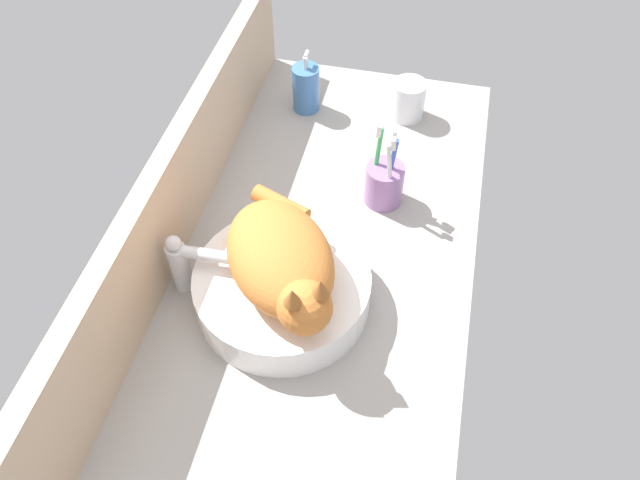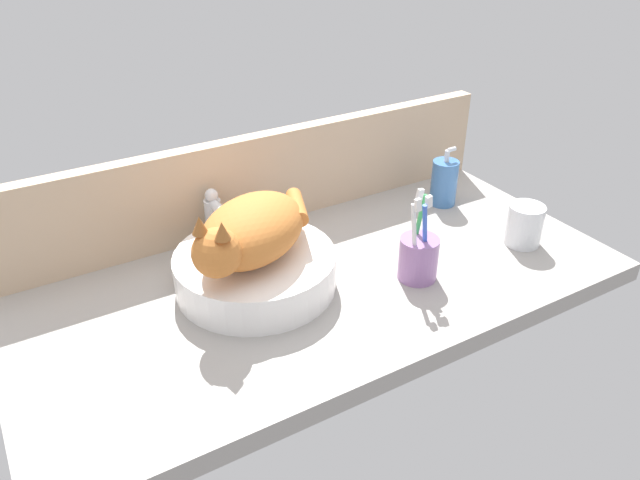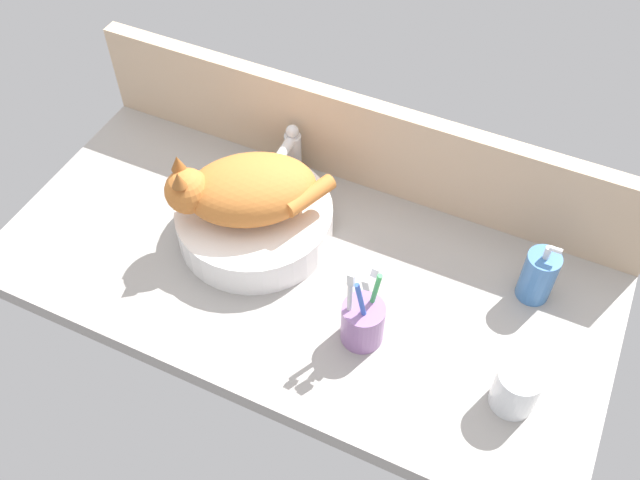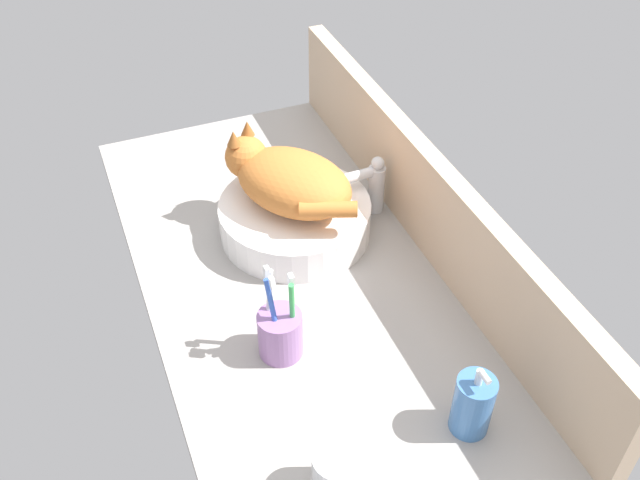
# 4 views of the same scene
# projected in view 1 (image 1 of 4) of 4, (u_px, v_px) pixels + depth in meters

# --- Properties ---
(ground_plane) EXTENTS (1.21, 0.59, 0.04)m
(ground_plane) POSITION_uv_depth(u_px,v_px,m) (320.00, 259.00, 1.22)
(ground_plane) COLOR #9E9993
(backsplash_panel) EXTENTS (1.21, 0.04, 0.21)m
(backsplash_panel) POSITION_uv_depth(u_px,v_px,m) (176.00, 192.00, 1.16)
(backsplash_panel) COLOR #CCAD8C
(backsplash_panel) RESTS_ON ground_plane
(sink_basin) EXTENTS (0.31, 0.31, 0.07)m
(sink_basin) POSITION_uv_depth(u_px,v_px,m) (283.00, 289.00, 1.11)
(sink_basin) COLOR white
(sink_basin) RESTS_ON ground_plane
(cat) EXTENTS (0.30, 0.28, 0.14)m
(cat) POSITION_uv_depth(u_px,v_px,m) (283.00, 262.00, 1.03)
(cat) COLOR #CC7533
(cat) RESTS_ON sink_basin
(faucet) EXTENTS (0.04, 0.12, 0.14)m
(faucet) POSITION_uv_depth(u_px,v_px,m) (184.00, 262.00, 1.10)
(faucet) COLOR silver
(faucet) RESTS_ON ground_plane
(soap_dispenser) EXTENTS (0.06, 0.06, 0.14)m
(soap_dispenser) POSITION_uv_depth(u_px,v_px,m) (306.00, 88.00, 1.45)
(soap_dispenser) COLOR #3F72B2
(soap_dispenser) RESTS_ON ground_plane
(toothbrush_cup) EXTENTS (0.08, 0.08, 0.19)m
(toothbrush_cup) POSITION_uv_depth(u_px,v_px,m) (384.00, 182.00, 1.26)
(toothbrush_cup) COLOR #996BA8
(toothbrush_cup) RESTS_ON ground_plane
(water_glass) EXTENTS (0.08, 0.08, 0.09)m
(water_glass) POSITION_uv_depth(u_px,v_px,m) (408.00, 102.00, 1.44)
(water_glass) COLOR white
(water_glass) RESTS_ON ground_plane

